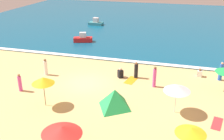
{
  "coord_description": "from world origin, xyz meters",
  "views": [
    {
      "loc": [
        7.78,
        -19.04,
        9.99
      ],
      "look_at": [
        1.96,
        1.78,
        0.8
      ],
      "focal_mm": 40.69,
      "sensor_mm": 36.0,
      "label": 1
    }
  ],
  "objects_px": {
    "beachgoer_1": "(221,72)",
    "beachgoer_2": "(120,73)",
    "beach_umbrella_3": "(43,80)",
    "beachgoer_9": "(200,73)",
    "beach_tent": "(115,98)",
    "small_boat_1": "(83,39)",
    "beachgoer_6": "(20,83)",
    "beachgoer_3": "(155,77)",
    "beach_umbrella_5": "(177,88)",
    "beachgoer_8": "(46,67)",
    "beach_umbrella_1": "(62,130)",
    "small_boat_0": "(96,23)",
    "beach_umbrella_0": "(191,131)",
    "beachgoer_4": "(136,71)"
  },
  "relations": [
    {
      "from": "beachgoer_1",
      "to": "small_boat_1",
      "type": "xyz_separation_m",
      "value": [
        -16.51,
        7.75,
        -0.3
      ]
    },
    {
      "from": "beachgoer_4",
      "to": "beachgoer_9",
      "type": "xyz_separation_m",
      "value": [
        5.75,
        1.91,
        -0.39
      ]
    },
    {
      "from": "beach_umbrella_0",
      "to": "beachgoer_6",
      "type": "relative_size",
      "value": 1.31
    },
    {
      "from": "beach_umbrella_3",
      "to": "beachgoer_3",
      "type": "bearing_deg",
      "value": 35.39
    },
    {
      "from": "beachgoer_2",
      "to": "beach_umbrella_0",
      "type": "bearing_deg",
      "value": -56.93
    },
    {
      "from": "beachgoer_1",
      "to": "beachgoer_4",
      "type": "distance_m",
      "value": 7.68
    },
    {
      "from": "beach_umbrella_1",
      "to": "small_boat_0",
      "type": "distance_m",
      "value": 31.97
    },
    {
      "from": "beachgoer_8",
      "to": "beachgoer_6",
      "type": "bearing_deg",
      "value": -96.71
    },
    {
      "from": "beachgoer_9",
      "to": "beach_tent",
      "type": "bearing_deg",
      "value": -129.93
    },
    {
      "from": "beach_umbrella_3",
      "to": "small_boat_0",
      "type": "distance_m",
      "value": 26.59
    },
    {
      "from": "beachgoer_3",
      "to": "beach_tent",
      "type": "bearing_deg",
      "value": -119.76
    },
    {
      "from": "small_boat_1",
      "to": "beachgoer_9",
      "type": "bearing_deg",
      "value": -26.71
    },
    {
      "from": "beachgoer_9",
      "to": "small_boat_1",
      "type": "height_order",
      "value": "small_boat_1"
    },
    {
      "from": "beach_umbrella_1",
      "to": "small_boat_0",
      "type": "xyz_separation_m",
      "value": [
        -8.71,
        30.73,
        -1.26
      ]
    },
    {
      "from": "beach_umbrella_5",
      "to": "beachgoer_6",
      "type": "bearing_deg",
      "value": -179.56
    },
    {
      "from": "beach_tent",
      "to": "beachgoer_8",
      "type": "height_order",
      "value": "beachgoer_8"
    },
    {
      "from": "beach_umbrella_1",
      "to": "small_boat_0",
      "type": "height_order",
      "value": "beach_umbrella_1"
    },
    {
      "from": "small_boat_1",
      "to": "beachgoer_6",
      "type": "bearing_deg",
      "value": -89.43
    },
    {
      "from": "beach_umbrella_1",
      "to": "small_boat_0",
      "type": "relative_size",
      "value": 1.25
    },
    {
      "from": "beach_umbrella_3",
      "to": "small_boat_1",
      "type": "distance_m",
      "value": 16.49
    },
    {
      "from": "beachgoer_4",
      "to": "small_boat_0",
      "type": "distance_m",
      "value": 22.06
    },
    {
      "from": "beachgoer_8",
      "to": "beachgoer_1",
      "type": "bearing_deg",
      "value": 11.4
    },
    {
      "from": "beach_umbrella_0",
      "to": "beachgoer_9",
      "type": "xyz_separation_m",
      "value": [
        1.05,
        11.62,
        -1.48
      ]
    },
    {
      "from": "beachgoer_2",
      "to": "beachgoer_8",
      "type": "distance_m",
      "value": 7.15
    },
    {
      "from": "beach_umbrella_1",
      "to": "beach_umbrella_3",
      "type": "relative_size",
      "value": 1.32
    },
    {
      "from": "beachgoer_8",
      "to": "small_boat_1",
      "type": "xyz_separation_m",
      "value": [
        -0.56,
        10.97,
        -0.24
      ]
    },
    {
      "from": "beach_umbrella_1",
      "to": "small_boat_1",
      "type": "relative_size",
      "value": 1.15
    },
    {
      "from": "beach_umbrella_3",
      "to": "beach_umbrella_5",
      "type": "distance_m",
      "value": 9.6
    },
    {
      "from": "beach_tent",
      "to": "beachgoer_8",
      "type": "xyz_separation_m",
      "value": [
        -7.89,
        3.97,
        0.03
      ]
    },
    {
      "from": "beach_umbrella_5",
      "to": "beach_umbrella_0",
      "type": "bearing_deg",
      "value": -78.93
    },
    {
      "from": "beach_umbrella_3",
      "to": "beachgoer_9",
      "type": "height_order",
      "value": "beach_umbrella_3"
    },
    {
      "from": "beachgoer_1",
      "to": "small_boat_1",
      "type": "bearing_deg",
      "value": 154.86
    },
    {
      "from": "beach_umbrella_0",
      "to": "beachgoer_1",
      "type": "bearing_deg",
      "value": 76.0
    },
    {
      "from": "beachgoer_4",
      "to": "beachgoer_2",
      "type": "bearing_deg",
      "value": -167.48
    },
    {
      "from": "beach_umbrella_0",
      "to": "beachgoer_8",
      "type": "bearing_deg",
      "value": 148.42
    },
    {
      "from": "beach_umbrella_1",
      "to": "beachgoer_8",
      "type": "bearing_deg",
      "value": 123.75
    },
    {
      "from": "beach_umbrella_3",
      "to": "beachgoer_3",
      "type": "distance_m",
      "value": 9.3
    },
    {
      "from": "beachgoer_4",
      "to": "beachgoer_6",
      "type": "distance_m",
      "value": 10.27
    },
    {
      "from": "beach_umbrella_3",
      "to": "beach_tent",
      "type": "relative_size",
      "value": 0.88
    },
    {
      "from": "beachgoer_9",
      "to": "small_boat_1",
      "type": "xyz_separation_m",
      "value": [
        -14.75,
        7.42,
        0.18
      ]
    },
    {
      "from": "beach_umbrella_3",
      "to": "beachgoer_9",
      "type": "relative_size",
      "value": 2.84
    },
    {
      "from": "beach_umbrella_1",
      "to": "beachgoer_6",
      "type": "relative_size",
      "value": 2.0
    },
    {
      "from": "beach_umbrella_0",
      "to": "beachgoer_8",
      "type": "height_order",
      "value": "beach_umbrella_0"
    },
    {
      "from": "beach_umbrella_5",
      "to": "beachgoer_8",
      "type": "xyz_separation_m",
      "value": [
        -12.23,
        3.47,
        -1.19
      ]
    },
    {
      "from": "beach_tent",
      "to": "beachgoer_3",
      "type": "height_order",
      "value": "beachgoer_3"
    },
    {
      "from": "beachgoer_1",
      "to": "beachgoer_9",
      "type": "relative_size",
      "value": 2.13
    },
    {
      "from": "beachgoer_1",
      "to": "beachgoer_2",
      "type": "relative_size",
      "value": 1.8
    },
    {
      "from": "small_boat_0",
      "to": "beach_tent",
      "type": "bearing_deg",
      "value": -67.98
    },
    {
      "from": "beachgoer_2",
      "to": "small_boat_0",
      "type": "relative_size",
      "value": 0.39
    },
    {
      "from": "small_boat_1",
      "to": "beach_umbrella_3",
      "type": "bearing_deg",
      "value": -78.28
    }
  ]
}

